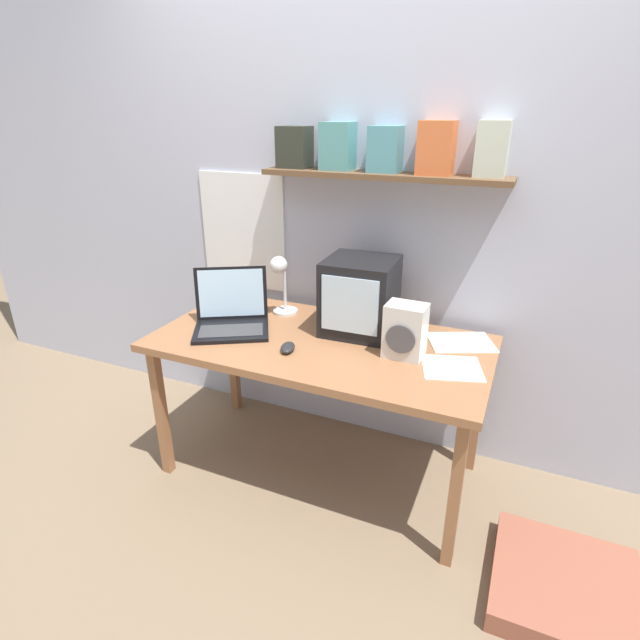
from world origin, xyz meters
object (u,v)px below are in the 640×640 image
Objects in this scene: crt_monitor at (360,296)px; space_heater at (405,331)px; laptop at (231,314)px; floor_cushion at (565,588)px; loose_paper_near_monitor at (452,368)px; loose_paper_near_laptop at (461,342)px; corner_desk at (320,352)px; juice_glass at (230,301)px; computer_mouse at (288,347)px; desk_lamp at (281,278)px.

crt_monitor is 0.32m from space_heater.
floor_cushion is (1.58, -0.27, -0.75)m from laptop.
floor_cushion is (0.53, -0.27, -0.68)m from loose_paper_near_monitor.
floor_cushion is (0.54, -0.54, -0.68)m from loose_paper_near_laptop.
juice_glass is (-0.56, 0.13, 0.12)m from corner_desk.
juice_glass is (-0.12, 0.17, -0.01)m from laptop.
crt_monitor is at bearing 3.00° from juice_glass.
space_heater is 0.24m from loose_paper_near_monitor.
computer_mouse is 0.70m from loose_paper_near_monitor.
laptop is 1.55× the size of loose_paper_near_monitor.
computer_mouse is 1.41m from floor_cushion.
computer_mouse is (0.36, -0.12, -0.05)m from laptop.
crt_monitor is 1.50× the size of space_heater.
desk_lamp is at bearing 165.64° from space_heater.
corner_desk is 0.19m from computer_mouse.
loose_paper_near_monitor is 0.55× the size of floor_cushion.
corner_desk is 6.51× the size of space_heater.
laptop is at bearing -175.80° from corner_desk.
corner_desk is 1.33m from floor_cushion.
laptop is 3.47× the size of juice_glass.
corner_desk is 4.46× the size of loose_paper_near_laptop.
crt_monitor is 2.98× the size of computer_mouse.
corner_desk is 4.87× the size of desk_lamp.
floor_cushion is at bearing -17.00° from desk_lamp.
space_heater is 1.99× the size of computer_mouse.
space_heater is (0.26, -0.17, -0.06)m from crt_monitor.
crt_monitor is at bearing 53.33° from corner_desk.
juice_glass is at bearing 171.91° from loose_paper_near_monitor.
space_heater is 0.45× the size of floor_cushion.
loose_paper_near_laptop is 0.66× the size of floor_cushion.
desk_lamp is (-0.30, 0.20, 0.26)m from corner_desk.
crt_monitor reaches higher than desk_lamp.
loose_paper_near_monitor is (0.60, -0.03, 0.06)m from corner_desk.
crt_monitor is 0.50m from loose_paper_near_laptop.
juice_glass is (-0.69, -0.04, -0.12)m from crt_monitor.
juice_glass is at bearing 165.47° from floor_cushion.
corner_desk is 11.86× the size of juice_glass.
loose_paper_near_laptop is at bearing 5.27° from crt_monitor.
loose_paper_near_laptop is at bearing 4.38° from desk_lamp.
crt_monitor is 0.42m from computer_mouse.
space_heater is 0.69× the size of loose_paper_near_laptop.
corner_desk is 0.64m from loose_paper_near_laptop.
corner_desk reaches higher than floor_cushion.
space_heater is (0.39, -0.00, 0.18)m from corner_desk.
desk_lamp is at bearing 14.22° from juice_glass.
desk_lamp is 1.75m from floor_cushion.
corner_desk is 4.35× the size of crt_monitor.
floor_cushion is (1.13, -0.31, -0.62)m from corner_desk.
crt_monitor is 0.54m from loose_paper_near_monitor.
laptop reaches higher than juice_glass.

